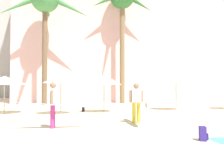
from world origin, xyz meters
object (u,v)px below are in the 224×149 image
object	(u,v)px
cafe_umbrella_0	(61,79)
person_near_right	(137,102)
cafe_umbrella_1	(176,79)
person_mid_right	(53,103)
cafe_umbrella_3	(4,80)
palm_tree_far_left	(122,3)
backpack	(203,134)
palm_tree_left	(45,4)
cafe_umbrella_6	(104,80)

from	to	relation	value
cafe_umbrella_0	person_near_right	world-z (taller)	cafe_umbrella_0
cafe_umbrella_1	person_mid_right	size ratio (longest dim) A/B	0.78
cafe_umbrella_3	person_mid_right	xyz separation A→B (m)	(2.54, -5.97, -0.94)
palm_tree_far_left	person_mid_right	xyz separation A→B (m)	(-6.22, -12.86, -7.86)
backpack	person_mid_right	size ratio (longest dim) A/B	0.15
palm_tree_left	person_near_right	bearing A→B (deg)	-71.32
backpack	palm_tree_left	bearing A→B (deg)	127.14
backpack	person_mid_right	bearing A→B (deg)	162.14
palm_tree_far_left	person_mid_right	bearing A→B (deg)	-115.81
palm_tree_far_left	cafe_umbrella_6	bearing A→B (deg)	-113.05
cafe_umbrella_0	cafe_umbrella_3	size ratio (longest dim) A/B	0.88
cafe_umbrella_0	backpack	bearing A→B (deg)	-66.17
cafe_umbrella_1	cafe_umbrella_6	bearing A→B (deg)	-175.21
palm_tree_far_left	cafe_umbrella_6	xyz separation A→B (m)	(-3.12, -7.33, -6.89)
palm_tree_left	backpack	world-z (taller)	palm_tree_left
cafe_umbrella_0	cafe_umbrella_6	world-z (taller)	cafe_umbrella_0
backpack	person_mid_right	xyz separation A→B (m)	(-4.25, 3.35, 0.74)
cafe_umbrella_6	person_near_right	bearing A→B (deg)	-85.34
palm_tree_far_left	cafe_umbrella_6	size ratio (longest dim) A/B	4.82
cafe_umbrella_1	person_near_right	size ratio (longest dim) A/B	0.74
cafe_umbrella_3	cafe_umbrella_6	bearing A→B (deg)	-4.51
palm_tree_far_left	backpack	xyz separation A→B (m)	(-1.97, -16.21, -8.60)
cafe_umbrella_3	person_mid_right	bearing A→B (deg)	-66.96
palm_tree_left	cafe_umbrella_6	distance (m)	9.56
palm_tree_left	cafe_umbrella_3	bearing A→B (deg)	-109.79
cafe_umbrella_3	cafe_umbrella_6	xyz separation A→B (m)	(5.64, -0.44, 0.03)
backpack	palm_tree_far_left	bearing A→B (deg)	103.45
backpack	person_near_right	xyz separation A→B (m)	(-0.74, 3.87, 0.72)
cafe_umbrella_1	person_mid_right	distance (m)	9.97
cafe_umbrella_3	cafe_umbrella_0	bearing A→B (deg)	-16.95
palm_tree_far_left	palm_tree_left	world-z (taller)	palm_tree_far_left
backpack	cafe_umbrella_0	bearing A→B (deg)	134.20
palm_tree_left	cafe_umbrella_1	bearing A→B (deg)	-36.10
cafe_umbrella_1	backpack	xyz separation A→B (m)	(-3.69, -9.28, -1.80)
palm_tree_far_left	person_mid_right	size ratio (longest dim) A/B	3.71
person_mid_right	palm_tree_left	bearing A→B (deg)	-77.58
person_near_right	person_mid_right	bearing A→B (deg)	106.54
cafe_umbrella_3	palm_tree_left	bearing A→B (deg)	70.21
person_near_right	backpack	bearing A→B (deg)	-161.01
palm_tree_far_left	person_mid_right	distance (m)	16.30
palm_tree_far_left	cafe_umbrella_0	size ratio (longest dim) A/B	4.71
cafe_umbrella_6	person_near_right	xyz separation A→B (m)	(0.41, -5.00, -0.98)
cafe_umbrella_0	cafe_umbrella_1	world-z (taller)	cafe_umbrella_0
cafe_umbrella_6	person_mid_right	bearing A→B (deg)	-119.28
cafe_umbrella_6	backpack	xyz separation A→B (m)	(1.15, -8.87, -1.70)
cafe_umbrella_0	person_near_right	xyz separation A→B (m)	(2.95, -4.51, -1.06)
person_mid_right	cafe_umbrella_1	bearing A→B (deg)	-132.59
palm_tree_left	backpack	xyz separation A→B (m)	(4.62, -15.34, -7.82)
palm_tree_far_left	backpack	distance (m)	18.45
cafe_umbrella_1	cafe_umbrella_3	bearing A→B (deg)	179.79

